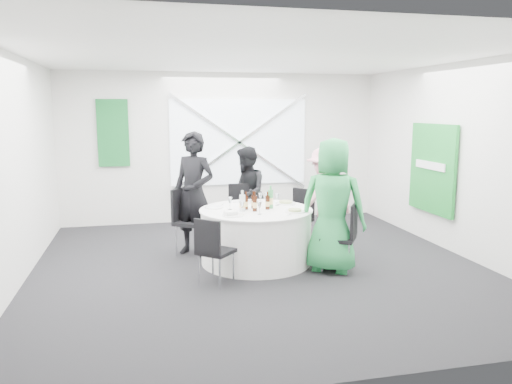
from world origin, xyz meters
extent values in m
plane|color=black|center=(0.00, 0.00, 0.00)|extent=(6.00, 6.00, 0.00)
plane|color=white|center=(0.00, 0.00, 2.80)|extent=(6.00, 6.00, 0.00)
plane|color=silver|center=(0.00, 3.00, 1.40)|extent=(6.00, 0.00, 6.00)
plane|color=silver|center=(0.00, -3.00, 1.40)|extent=(6.00, 0.00, 6.00)
plane|color=silver|center=(-3.00, 0.00, 1.40)|extent=(0.00, 6.00, 6.00)
plane|color=silver|center=(3.00, 0.00, 1.40)|extent=(0.00, 6.00, 6.00)
cube|color=white|center=(0.30, 2.96, 1.50)|extent=(2.60, 0.03, 1.60)
cube|color=silver|center=(0.30, 2.92, 1.50)|extent=(2.63, 0.05, 1.84)
cube|color=silver|center=(0.30, 2.92, 1.50)|extent=(2.63, 0.05, 1.84)
cube|color=#136026|center=(-2.00, 2.95, 1.70)|extent=(0.55, 0.04, 1.20)
cube|color=#17832B|center=(2.94, 0.60, 1.20)|extent=(0.05, 1.20, 1.40)
cylinder|color=white|center=(0.00, 0.20, 0.37)|extent=(1.52, 1.52, 0.74)
cylinder|color=white|center=(0.00, 0.20, 0.75)|extent=(1.56, 1.56, 0.02)
cube|color=black|center=(0.02, 1.15, 0.46)|extent=(0.44, 0.44, 0.05)
cube|color=black|center=(0.02, 1.36, 0.72)|extent=(0.41, 0.05, 0.46)
cylinder|color=silver|center=(0.20, 1.33, 0.22)|extent=(0.02, 0.02, 0.44)
cylinder|color=silver|center=(-0.15, 1.33, 0.22)|extent=(0.02, 0.02, 0.44)
cylinder|color=silver|center=(0.19, 0.98, 0.22)|extent=(0.02, 0.02, 0.44)
cylinder|color=silver|center=(-0.16, 0.98, 0.22)|extent=(0.02, 0.02, 0.44)
cube|color=black|center=(-0.82, 0.81, 0.47)|extent=(0.62, 0.62, 0.05)
cube|color=black|center=(-0.99, 0.94, 0.74)|extent=(0.29, 0.36, 0.47)
cylinder|color=silver|center=(-0.86, 1.06, 0.23)|extent=(0.02, 0.02, 0.45)
cylinder|color=silver|center=(-1.07, 0.77, 0.23)|extent=(0.02, 0.02, 0.45)
cylinder|color=silver|center=(-0.57, 0.85, 0.23)|extent=(0.02, 0.02, 0.45)
cylinder|color=silver|center=(-0.78, 0.56, 0.23)|extent=(0.02, 0.02, 0.45)
cube|color=black|center=(0.77, 0.80, 0.44)|extent=(0.57, 0.57, 0.05)
cube|color=black|center=(0.93, 0.92, 0.68)|extent=(0.27, 0.33, 0.44)
cylinder|color=silver|center=(1.01, 0.77, 0.21)|extent=(0.02, 0.02, 0.42)
cylinder|color=silver|center=(0.80, 1.03, 0.21)|extent=(0.02, 0.02, 0.42)
cylinder|color=silver|center=(0.75, 0.57, 0.21)|extent=(0.02, 0.02, 0.42)
cylinder|color=silver|center=(0.54, 0.83, 0.21)|extent=(0.02, 0.02, 0.42)
cube|color=black|center=(0.97, -0.42, 0.45)|extent=(0.58, 0.58, 0.05)
cube|color=black|center=(1.14, -0.52, 0.70)|extent=(0.25, 0.36, 0.45)
cylinder|color=silver|center=(1.02, -0.65, 0.21)|extent=(0.02, 0.02, 0.43)
cylinder|color=silver|center=(1.20, -0.36, 0.21)|extent=(0.02, 0.02, 0.43)
cylinder|color=silver|center=(0.74, -0.47, 0.21)|extent=(0.02, 0.02, 0.43)
cylinder|color=silver|center=(0.92, -0.18, 0.21)|extent=(0.02, 0.02, 0.43)
cube|color=black|center=(-0.67, -0.54, 0.41)|extent=(0.54, 0.54, 0.05)
cube|color=black|center=(-0.79, -0.67, 0.63)|extent=(0.29, 0.27, 0.41)
cylinder|color=silver|center=(-0.89, -0.55, 0.19)|extent=(0.02, 0.02, 0.39)
cylinder|color=silver|center=(-0.66, -0.76, 0.19)|extent=(0.02, 0.02, 0.39)
cylinder|color=silver|center=(-0.68, -0.32, 0.19)|extent=(0.02, 0.02, 0.39)
cylinder|color=silver|center=(-0.45, -0.53, 0.19)|extent=(0.02, 0.02, 0.39)
imported|color=black|center=(-0.79, 0.81, 0.90)|extent=(0.79, 0.75, 1.81)
imported|color=black|center=(0.12, 1.41, 0.77)|extent=(0.48, 0.78, 1.54)
imported|color=pink|center=(1.17, 0.61, 0.79)|extent=(1.11, 0.78, 1.57)
imported|color=green|center=(0.89, -0.39, 0.88)|extent=(1.03, 0.94, 1.77)
cylinder|color=white|center=(0.08, 0.71, 0.77)|extent=(0.28, 0.28, 0.01)
cylinder|color=white|center=(-0.55, 0.42, 0.77)|extent=(0.26, 0.26, 0.01)
cylinder|color=white|center=(0.51, 0.50, 0.77)|extent=(0.30, 0.30, 0.01)
cylinder|color=#86A056|center=(0.51, 0.50, 0.79)|extent=(0.19, 0.19, 0.02)
cylinder|color=white|center=(0.46, -0.10, 0.77)|extent=(0.27, 0.27, 0.01)
cylinder|color=#86A056|center=(0.46, -0.10, 0.79)|extent=(0.18, 0.18, 0.02)
cylinder|color=white|center=(-0.39, -0.16, 0.77)|extent=(0.28, 0.28, 0.01)
cube|color=white|center=(-0.42, -0.16, 0.80)|extent=(0.19, 0.15, 0.04)
cylinder|color=#3A170A|center=(-0.14, 0.21, 0.85)|extent=(0.06, 0.06, 0.19)
cylinder|color=#3A170A|center=(-0.14, 0.21, 0.98)|extent=(0.02, 0.02, 0.06)
cylinder|color=#E8C67A|center=(-0.14, 0.21, 0.84)|extent=(0.06, 0.06, 0.07)
cylinder|color=#3A170A|center=(-0.02, 0.27, 0.85)|extent=(0.06, 0.06, 0.18)
cylinder|color=#3A170A|center=(-0.02, 0.27, 0.97)|extent=(0.02, 0.02, 0.06)
cylinder|color=#E8C67A|center=(-0.02, 0.27, 0.83)|extent=(0.06, 0.06, 0.06)
cylinder|color=#3A170A|center=(0.15, 0.15, 0.86)|extent=(0.06, 0.06, 0.19)
cylinder|color=#3A170A|center=(0.15, 0.15, 0.98)|extent=(0.02, 0.02, 0.06)
cylinder|color=#E8C67A|center=(0.15, 0.15, 0.84)|extent=(0.06, 0.06, 0.07)
cylinder|color=#3A170A|center=(-0.05, 0.06, 0.87)|extent=(0.06, 0.06, 0.21)
cylinder|color=#3A170A|center=(-0.05, 0.06, 1.00)|extent=(0.02, 0.02, 0.06)
cylinder|color=#E8C67A|center=(-0.05, 0.06, 0.85)|extent=(0.06, 0.06, 0.07)
cylinder|color=#3B9950|center=(0.21, 0.22, 0.89)|extent=(0.08, 0.08, 0.26)
cylinder|color=#3B9950|center=(0.21, 0.22, 1.05)|extent=(0.03, 0.03, 0.06)
cylinder|color=#E8C67A|center=(0.21, 0.22, 0.86)|extent=(0.08, 0.08, 0.09)
cylinder|color=silver|center=(-0.21, 0.10, 0.87)|extent=(0.08, 0.08, 0.22)
cylinder|color=silver|center=(-0.21, 0.10, 1.01)|extent=(0.03, 0.03, 0.06)
cylinder|color=#E8C67A|center=(-0.21, 0.10, 0.85)|extent=(0.08, 0.08, 0.08)
cylinder|color=white|center=(0.36, 0.41, 0.76)|extent=(0.06, 0.06, 0.00)
cylinder|color=white|center=(0.36, 0.41, 0.81)|extent=(0.01, 0.01, 0.10)
cone|color=white|center=(0.36, 0.41, 0.89)|extent=(0.07, 0.07, 0.08)
cylinder|color=white|center=(0.14, 0.52, 0.76)|extent=(0.06, 0.06, 0.00)
cylinder|color=white|center=(0.14, 0.52, 0.81)|extent=(0.01, 0.01, 0.10)
cone|color=white|center=(0.14, 0.52, 0.89)|extent=(0.07, 0.07, 0.08)
cylinder|color=white|center=(-0.35, 0.26, 0.76)|extent=(0.06, 0.06, 0.00)
cylinder|color=white|center=(-0.35, 0.26, 0.81)|extent=(0.01, 0.01, 0.10)
cone|color=white|center=(-0.35, 0.26, 0.89)|extent=(0.07, 0.07, 0.08)
cylinder|color=white|center=(-0.26, -0.10, 0.76)|extent=(0.06, 0.06, 0.00)
cylinder|color=white|center=(-0.26, -0.10, 0.81)|extent=(0.01, 0.01, 0.10)
cone|color=white|center=(-0.26, -0.10, 0.89)|extent=(0.07, 0.07, 0.08)
cylinder|color=white|center=(0.23, 0.52, 0.76)|extent=(0.06, 0.06, 0.00)
cylinder|color=white|center=(0.23, 0.52, 0.81)|extent=(0.01, 0.01, 0.10)
cone|color=white|center=(0.23, 0.52, 0.89)|extent=(0.07, 0.07, 0.08)
cylinder|color=white|center=(-0.03, -0.14, 0.76)|extent=(0.06, 0.06, 0.00)
cylinder|color=white|center=(-0.03, -0.14, 0.81)|extent=(0.01, 0.01, 0.10)
cone|color=white|center=(-0.03, -0.14, 0.89)|extent=(0.07, 0.07, 0.08)
cube|color=silver|center=(0.56, 0.34, 0.76)|extent=(0.09, 0.14, 0.01)
cube|color=silver|center=(0.42, 0.60, 0.76)|extent=(0.08, 0.14, 0.01)
cube|color=silver|center=(-0.41, 0.61, 0.76)|extent=(0.08, 0.14, 0.01)
cube|color=silver|center=(-0.55, 0.37, 0.76)|extent=(0.10, 0.13, 0.01)
cube|color=silver|center=(0.33, -0.27, 0.76)|extent=(0.10, 0.13, 0.01)
cube|color=silver|center=(0.54, 0.00, 0.76)|extent=(0.10, 0.13, 0.01)
cube|color=silver|center=(0.12, 0.76, 0.76)|extent=(0.15, 0.03, 0.01)
cube|color=silver|center=(-0.15, 0.76, 0.76)|extent=(0.15, 0.02, 0.01)
camera|label=1|loc=(-1.51, -6.38, 2.13)|focal=35.00mm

